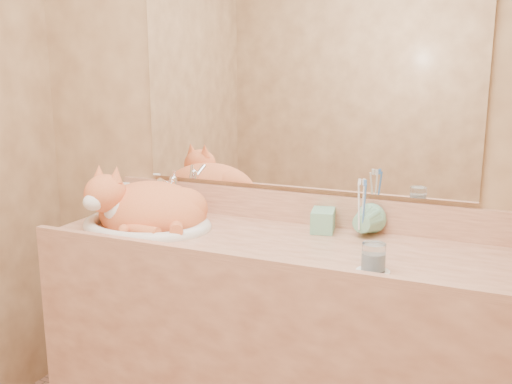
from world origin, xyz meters
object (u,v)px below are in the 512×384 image
at_px(toothbrush_cup, 361,225).
at_px(water_glass, 374,257).
at_px(cat, 145,206).
at_px(soap_dispenser, 322,211).
at_px(vanity_counter, 271,353).
at_px(sink_basin, 146,207).

relative_size(toothbrush_cup, water_glass, 1.36).
distance_m(toothbrush_cup, water_glass, 0.34).
xyz_separation_m(cat, soap_dispenser, (0.66, 0.13, 0.02)).
xyz_separation_m(soap_dispenser, water_glass, (0.25, -0.31, -0.04)).
bearing_deg(vanity_counter, toothbrush_cup, 26.77).
bearing_deg(water_glass, soap_dispenser, 129.52).
height_order(cat, soap_dispenser, cat).
distance_m(sink_basin, cat, 0.02).
distance_m(sink_basin, soap_dispenser, 0.66).
bearing_deg(vanity_counter, water_glass, -24.56).
bearing_deg(soap_dispenser, cat, 179.84).
distance_m(vanity_counter, sink_basin, 0.71).
relative_size(soap_dispenser, water_glass, 2.21).
xyz_separation_m(vanity_counter, water_glass, (0.39, -0.18, 0.48)).
xyz_separation_m(vanity_counter, cat, (-0.52, -0.00, 0.50)).
relative_size(cat, toothbrush_cup, 3.94).
relative_size(cat, water_glass, 5.34).
xyz_separation_m(sink_basin, soap_dispenser, (0.64, 0.15, 0.01)).
height_order(vanity_counter, cat, cat).
bearing_deg(toothbrush_cup, soap_dispenser, -175.17).
relative_size(vanity_counter, cat, 3.66).
height_order(cat, toothbrush_cup, cat).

